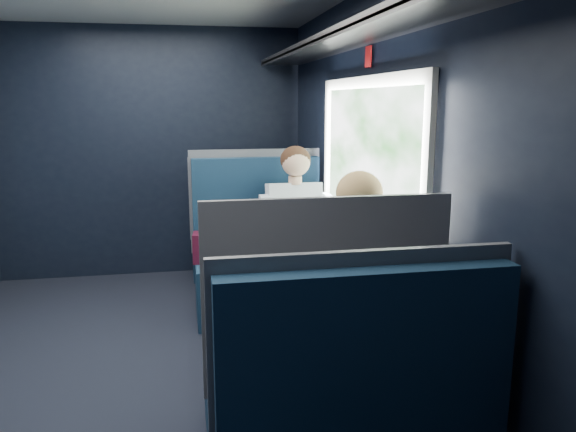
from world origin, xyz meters
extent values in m
cube|color=black|center=(0.00, 0.00, -0.01)|extent=(2.80, 4.20, 0.01)
cube|color=black|center=(1.45, 0.00, 1.15)|extent=(0.10, 4.20, 2.30)
cube|color=black|center=(0.00, 2.15, 1.15)|extent=(2.80, 0.10, 2.30)
cube|color=black|center=(0.00, -2.15, 1.15)|extent=(2.80, 0.10, 2.30)
cube|color=#ECE7CD|center=(1.38, 0.00, 1.74)|extent=(0.03, 1.84, 0.07)
cube|color=#ECE7CD|center=(1.38, 0.00, 0.90)|extent=(0.03, 1.84, 0.07)
cube|color=#ECE7CD|center=(1.38, -0.89, 1.32)|extent=(0.03, 0.07, 0.78)
cube|color=#ECE7CD|center=(1.38, 0.89, 1.32)|extent=(0.03, 0.07, 0.78)
cube|color=black|center=(1.22, 0.00, 1.98)|extent=(0.36, 4.10, 0.04)
cube|color=black|center=(1.05, 0.00, 1.96)|extent=(0.02, 4.10, 0.03)
cube|color=red|center=(1.38, 0.00, 1.89)|extent=(0.01, 0.10, 0.12)
cylinder|color=#54565E|center=(0.88, 0.00, 0.35)|extent=(0.08, 0.08, 0.70)
cube|color=silver|center=(1.06, 0.00, 0.72)|extent=(0.62, 1.00, 0.04)
cube|color=#0C1F35|center=(0.85, 0.78, 0.23)|extent=(1.00, 0.50, 0.45)
cube|color=#0C1F35|center=(0.85, 1.08, 0.82)|extent=(1.00, 0.10, 0.75)
cube|color=#54565E|center=(0.85, 1.14, 0.85)|extent=(1.04, 0.03, 0.82)
cube|color=#54565E|center=(0.85, 0.73, 0.55)|extent=(0.06, 0.40, 0.20)
cube|color=#4A1025|center=(0.50, 0.82, 0.56)|extent=(0.33, 0.20, 0.22)
cylinder|color=#4A1025|center=(0.50, 0.82, 0.72)|extent=(0.04, 0.13, 0.03)
cylinder|color=silver|center=(0.73, 0.73, 0.57)|extent=(0.09, 0.09, 0.25)
cylinder|color=#172BB3|center=(0.73, 0.73, 0.72)|extent=(0.05, 0.05, 0.05)
cube|color=#0C1F35|center=(0.85, -0.78, 0.23)|extent=(1.00, 0.50, 0.45)
cube|color=#0C1F35|center=(0.85, -1.08, 0.82)|extent=(1.00, 0.10, 0.75)
cube|color=#54565E|center=(0.85, -1.14, 0.85)|extent=(1.04, 0.03, 0.82)
cube|color=#54565E|center=(0.85, -0.73, 0.55)|extent=(0.06, 0.40, 0.20)
cube|color=#0C1F35|center=(0.85, 1.88, 0.23)|extent=(1.00, 0.40, 0.45)
cube|color=#0C1F35|center=(0.85, 1.64, 0.78)|extent=(1.00, 0.10, 0.66)
cube|color=#54565E|center=(0.85, 1.59, 0.80)|extent=(1.04, 0.03, 0.72)
cube|color=#0C1F35|center=(0.85, -1.64, 0.78)|extent=(1.00, 0.10, 0.66)
cube|color=#54565E|center=(0.85, -1.59, 0.80)|extent=(1.04, 0.03, 0.72)
cube|color=black|center=(1.10, 0.64, 0.53)|extent=(0.36, 0.44, 0.16)
cube|color=black|center=(1.10, 0.44, 0.23)|extent=(0.32, 0.12, 0.45)
cube|color=silver|center=(1.10, 0.80, 0.78)|extent=(0.40, 0.29, 0.53)
cylinder|color=#D8A88C|center=(1.10, 0.76, 1.06)|extent=(0.10, 0.10, 0.06)
sphere|color=#D8A88C|center=(1.10, 0.74, 1.20)|extent=(0.21, 0.21, 0.21)
sphere|color=#382114|center=(1.10, 0.76, 1.21)|extent=(0.22, 0.22, 0.22)
cube|color=silver|center=(0.88, 0.76, 0.78)|extent=(0.09, 0.12, 0.34)
cube|color=silver|center=(1.32, 0.76, 0.78)|extent=(0.09, 0.12, 0.34)
cube|color=black|center=(1.10, -0.64, 0.53)|extent=(0.36, 0.44, 0.16)
cube|color=black|center=(1.10, -0.44, 0.23)|extent=(0.32, 0.12, 0.45)
cube|color=black|center=(1.10, -0.80, 0.78)|extent=(0.40, 0.29, 0.53)
cylinder|color=#D8A88C|center=(1.10, -0.76, 1.06)|extent=(0.10, 0.10, 0.06)
sphere|color=#D8A88C|center=(1.10, -0.74, 1.20)|extent=(0.21, 0.21, 0.21)
sphere|color=tan|center=(1.10, -0.76, 1.21)|extent=(0.22, 0.22, 0.22)
cube|color=black|center=(0.88, -0.76, 0.78)|extent=(0.09, 0.12, 0.34)
cube|color=black|center=(1.32, -0.76, 0.78)|extent=(0.09, 0.12, 0.34)
cube|color=tan|center=(1.10, -0.86, 0.90)|extent=(0.26, 0.07, 0.36)
cube|color=white|center=(1.02, 0.00, 0.74)|extent=(0.50, 0.72, 0.01)
cube|color=silver|center=(1.20, 0.05, 0.75)|extent=(0.33, 0.40, 0.02)
cube|color=silver|center=(1.33, 0.05, 0.88)|extent=(0.08, 0.35, 0.24)
cube|color=black|center=(1.32, 0.05, 0.88)|extent=(0.06, 0.30, 0.20)
cylinder|color=silver|center=(1.33, 0.28, 0.83)|extent=(0.07, 0.07, 0.18)
cylinder|color=#172BB3|center=(1.33, 0.28, 0.94)|extent=(0.04, 0.04, 0.04)
cylinder|color=white|center=(1.33, 0.44, 0.79)|extent=(0.08, 0.08, 0.10)
camera|label=1|loc=(0.27, -3.27, 1.64)|focal=35.00mm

